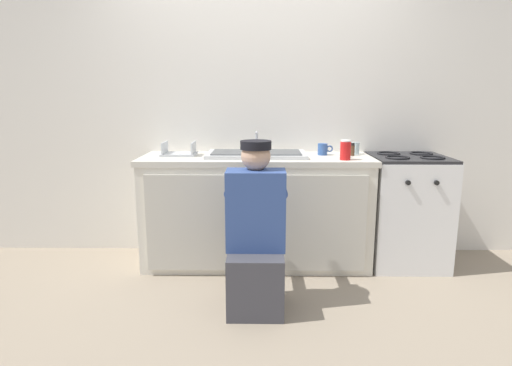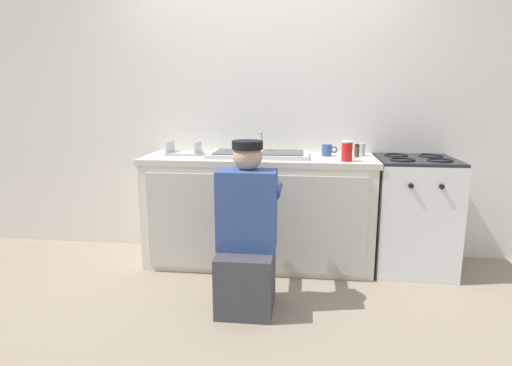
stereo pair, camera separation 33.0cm
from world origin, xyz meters
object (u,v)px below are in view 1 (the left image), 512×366
(stove_range, at_px, (406,210))
(water_glass, at_px, (356,148))
(dish_rack_tray, at_px, (179,152))
(soda_cup_red, at_px, (345,150))
(plumber_person, at_px, (256,240))
(spice_bottle_pepper, at_px, (352,150))
(coffee_mug, at_px, (323,149))
(sink_double_basin, at_px, (256,154))
(spice_bottle_red, at_px, (343,151))

(stove_range, height_order, water_glass, water_glass)
(dish_rack_tray, xyz_separation_m, soda_cup_red, (1.32, -0.23, 0.05))
(plumber_person, height_order, spice_bottle_pepper, plumber_person)
(coffee_mug, bearing_deg, soda_cup_red, -63.70)
(plumber_person, relative_size, dish_rack_tray, 3.94)
(coffee_mug, xyz_separation_m, dish_rack_tray, (-1.18, -0.04, -0.02))
(sink_double_basin, height_order, plumber_person, plumber_person)
(dish_rack_tray, bearing_deg, sink_double_basin, -3.57)
(water_glass, xyz_separation_m, spice_bottle_pepper, (-0.05, -0.09, 0.00))
(stove_range, distance_m, spice_bottle_red, 0.74)
(stove_range, xyz_separation_m, spice_bottle_pepper, (-0.46, 0.04, 0.50))
(spice_bottle_pepper, distance_m, spice_bottle_red, 0.13)
(sink_double_basin, xyz_separation_m, dish_rack_tray, (-0.63, 0.04, 0.01))
(water_glass, relative_size, soda_cup_red, 0.66)
(sink_double_basin, bearing_deg, spice_bottle_pepper, 3.11)
(plumber_person, height_order, water_glass, plumber_person)
(dish_rack_tray, xyz_separation_m, spice_bottle_pepper, (1.42, 0.00, 0.03))
(dish_rack_tray, height_order, spice_bottle_red, dish_rack_tray)
(plumber_person, distance_m, spice_bottle_pepper, 1.24)
(water_glass, distance_m, spice_bottle_red, 0.24)
(stove_range, relative_size, water_glass, 9.21)
(stove_range, height_order, spice_bottle_pepper, spice_bottle_pepper)
(spice_bottle_red, bearing_deg, plumber_person, -133.18)
(soda_cup_red, bearing_deg, dish_rack_tray, 170.18)
(plumber_person, distance_m, coffee_mug, 1.13)
(dish_rack_tray, xyz_separation_m, water_glass, (1.46, 0.09, 0.03))
(stove_range, bearing_deg, water_glass, 161.69)
(coffee_mug, relative_size, water_glass, 1.26)
(sink_double_basin, relative_size, spice_bottle_pepper, 7.62)
(stove_range, distance_m, soda_cup_red, 0.78)
(water_glass, distance_m, spice_bottle_pepper, 0.10)
(stove_range, height_order, coffee_mug, coffee_mug)
(plumber_person, height_order, soda_cup_red, plumber_person)
(stove_range, bearing_deg, dish_rack_tray, 178.72)
(coffee_mug, height_order, spice_bottle_red, spice_bottle_red)
(water_glass, bearing_deg, plumber_person, -131.86)
(sink_double_basin, height_order, stove_range, sink_double_basin)
(stove_range, distance_m, plumber_person, 1.46)
(spice_bottle_red, bearing_deg, stove_range, 5.68)
(dish_rack_tray, distance_m, soda_cup_red, 1.34)
(plumber_person, distance_m, spice_bottle_red, 1.12)
(sink_double_basin, xyz_separation_m, spice_bottle_pepper, (0.78, 0.04, 0.03))
(water_glass, height_order, spice_bottle_red, spice_bottle_red)
(dish_rack_tray, bearing_deg, coffee_mug, 2.00)
(coffee_mug, relative_size, soda_cup_red, 0.83)
(water_glass, bearing_deg, dish_rack_tray, -176.35)
(sink_double_basin, relative_size, plumber_person, 0.72)
(stove_range, height_order, dish_rack_tray, dish_rack_tray)
(coffee_mug, bearing_deg, spice_bottle_pepper, -9.38)
(dish_rack_tray, relative_size, spice_bottle_pepper, 2.67)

